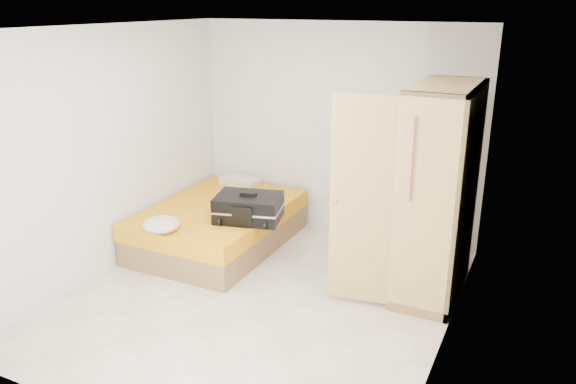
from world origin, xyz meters
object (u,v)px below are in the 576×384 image
at_px(wardrobe, 432,199).
at_px(person, 375,197).
at_px(bed, 219,226).
at_px(suitcase, 249,208).
at_px(round_cushion, 161,224).

bearing_deg(wardrobe, person, -172.26).
bearing_deg(bed, suitcase, -21.27).
bearing_deg(bed, person, -3.55).
bearing_deg(suitcase, person, -10.82).
height_order(wardrobe, round_cushion, wardrobe).
bearing_deg(round_cushion, suitcase, 45.89).
relative_size(bed, wardrobe, 0.96).
xyz_separation_m(person, suitcase, (-1.42, -0.09, -0.31)).
bearing_deg(person, suitcase, 91.93).
height_order(bed, wardrobe, wardrobe).
relative_size(wardrobe, person, 1.10).
distance_m(bed, person, 2.08).
xyz_separation_m(bed, wardrobe, (2.50, -0.05, 0.75)).
relative_size(bed, person, 1.06).
distance_m(wardrobe, suitcase, 2.00).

